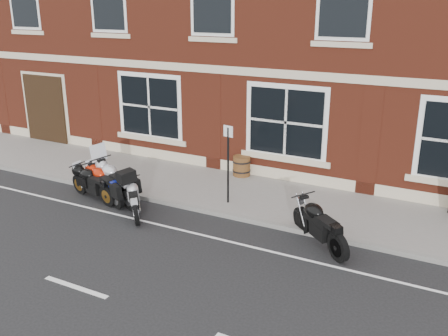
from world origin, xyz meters
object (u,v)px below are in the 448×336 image
(barrel_planter, at_px, (242,166))
(moto_sport_black, at_px, (93,182))
(moto_sport_red, at_px, (105,182))
(moto_sport_silver, at_px, (136,197))
(parking_sign, at_px, (228,159))
(moto_naked_black, at_px, (320,223))
(moto_touring_silver, at_px, (115,179))

(barrel_planter, bearing_deg, moto_sport_black, -130.50)
(moto_sport_red, distance_m, moto_sport_silver, 1.44)
(moto_sport_black, distance_m, moto_sport_silver, 1.75)
(parking_sign, bearing_deg, moto_sport_red, -147.17)
(moto_sport_black, distance_m, moto_naked_black, 6.61)
(moto_sport_red, height_order, parking_sign, parking_sign)
(moto_sport_red, relative_size, moto_sport_black, 1.01)
(moto_touring_silver, distance_m, moto_sport_black, 0.66)
(moto_naked_black, bearing_deg, moto_sport_black, 132.53)
(barrel_planter, bearing_deg, parking_sign, -73.59)
(moto_sport_black, bearing_deg, moto_sport_silver, -84.56)
(moto_sport_red, bearing_deg, moto_touring_silver, -38.15)
(moto_sport_black, distance_m, parking_sign, 3.98)
(moto_sport_red, xyz_separation_m, parking_sign, (3.32, 1.21, 0.84))
(moto_touring_silver, distance_m, moto_sport_red, 0.31)
(moto_sport_black, height_order, parking_sign, parking_sign)
(moto_touring_silver, height_order, moto_sport_black, moto_touring_silver)
(moto_touring_silver, xyz_separation_m, barrel_planter, (2.41, 3.27, -0.18))
(moto_touring_silver, bearing_deg, moto_sport_silver, -91.00)
(moto_naked_black, distance_m, barrel_planter, 4.86)
(barrel_planter, bearing_deg, moto_sport_red, -128.07)
(moto_sport_silver, bearing_deg, barrel_planter, 31.26)
(moto_sport_black, relative_size, moto_sport_silver, 1.32)
(barrel_planter, xyz_separation_m, parking_sign, (0.65, -2.20, 0.94))
(moto_sport_black, bearing_deg, moto_sport_red, -57.20)
(moto_touring_silver, relative_size, moto_sport_silver, 1.46)
(moto_sport_red, xyz_separation_m, moto_naked_black, (6.27, 0.14, 0.02))
(moto_sport_black, bearing_deg, barrel_planter, -25.67)
(moto_naked_black, bearing_deg, moto_touring_silver, 130.35)
(moto_touring_silver, bearing_deg, moto_sport_red, 142.87)
(moto_sport_silver, bearing_deg, moto_sport_red, 124.09)
(moto_sport_black, height_order, moto_naked_black, moto_naked_black)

